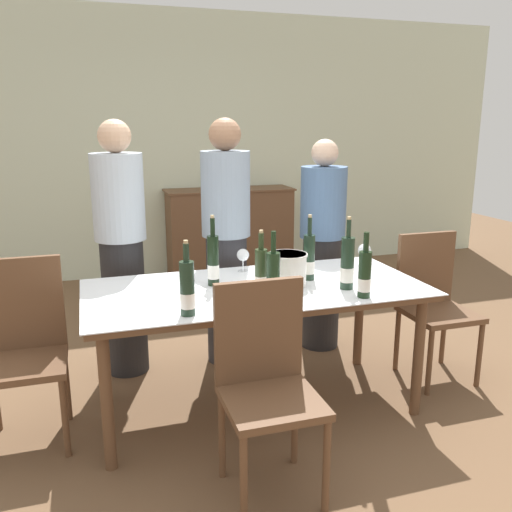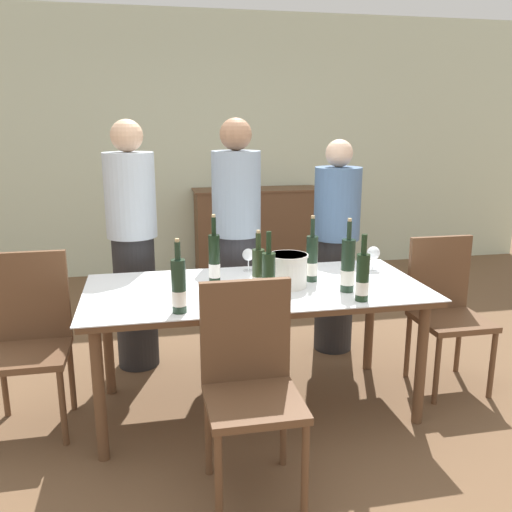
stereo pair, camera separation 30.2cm
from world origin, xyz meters
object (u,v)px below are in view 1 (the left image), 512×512
Objects in this scene: wine_bottle_0 at (187,290)px; wine_bottle_6 at (273,277)px; ice_bucket at (287,269)px; dining_table at (256,298)px; wine_bottle_1 at (347,265)px; wine_bottle_2 at (309,258)px; person_guest_right at (322,247)px; chair_right_end at (433,296)px; wine_glass_1 at (243,256)px; person_host at (121,250)px; wine_glass_2 at (234,291)px; wine_bottle_3 at (365,275)px; wine_bottle_4 at (213,261)px; wine_glass_0 at (364,251)px; person_guest_left at (226,244)px; sideboard_cabinet at (230,232)px; chair_near_front at (266,374)px; wine_bottle_5 at (261,273)px; chair_left_end at (24,340)px.

wine_bottle_0 reaches higher than wine_bottle_6.
dining_table is at bearing 171.50° from ice_bucket.
wine_bottle_1 is 0.27m from wine_bottle_2.
chair_right_end is at bearing -51.92° from person_guest_right.
person_host is at bearing 150.09° from wine_glass_1.
ice_bucket is 0.52m from wine_glass_2.
dining_table is 5.40× the size of wine_bottle_3.
wine_bottle_4 reaches higher than wine_glass_0.
wine_bottle_6 is at bearing -89.53° from person_guest_left.
sideboard_cabinet is 9.33× the size of wine_glass_2.
ice_bucket is 0.45m from wine_bottle_3.
wine_bottle_0 is 0.22× the size of person_guest_left.
wine_glass_0 is at bearing 61.48° from wine_bottle_3.
wine_bottle_4 is (0.23, 0.44, 0.01)m from wine_bottle_0.
ice_bucket is at bearing -8.50° from dining_table.
chair_near_front is at bearing -103.89° from dining_table.
wine_bottle_0 is (-0.63, -0.31, 0.03)m from ice_bucket.
chair_near_front reaches higher than dining_table.
wine_bottle_1 is at bearing -60.19° from wine_bottle_2.
sideboard_cabinet is 2.54m from person_host.
wine_bottle_0 is at bearing -155.81° from wine_bottle_5.
wine_bottle_5 reaches higher than dining_table.
wine_bottle_5 is 0.37× the size of chair_near_front.
chair_left_end is (-1.73, 0.27, -0.34)m from wine_bottle_1.
person_guest_left is (-0.60, -2.19, 0.37)m from sideboard_cabinet.
wine_bottle_1 is at bearing -27.81° from ice_bucket.
chair_near_front is (-0.64, -0.49, -0.34)m from wine_bottle_1.
wine_bottle_1 reaches higher than wine_bottle_5.
chair_left_end is (-1.23, 0.24, -0.33)m from wine_bottle_5.
ice_bucket is 0.15× the size of person_guest_right.
wine_bottle_1 is (-0.13, -3.07, 0.41)m from sideboard_cabinet.
person_guest_right is (0.74, 0.74, 0.09)m from dining_table.
person_host is (-1.94, 0.65, 0.30)m from chair_right_end.
wine_bottle_0 is 0.95× the size of wine_bottle_2.
wine_bottle_4 is at bearing 174.22° from wine_bottle_2.
wine_bottle_3 is 1.16m from person_guest_left.
sideboard_cabinet is 2.97m from ice_bucket.
sideboard_cabinet reaches higher than chair_right_end.
person_host is at bearing -121.06° from sideboard_cabinet.
chair_near_front is at bearing -35.31° from chair_left_end.
wine_bottle_1 is at bearing -129.11° from wine_glass_0.
wine_bottle_2 reaches higher than sideboard_cabinet.
wine_glass_1 is (-0.59, -2.56, 0.38)m from sideboard_cabinet.
chair_near_front is at bearing -86.00° from wine_bottle_4.
chair_left_end is at bearing -161.99° from person_guest_right.
wine_glass_1 is at bearing 168.82° from chair_right_end.
person_host is at bearing 49.10° from chair_left_end.
wine_bottle_4 reaches higher than wine_bottle_2.
wine_glass_0 reaches higher than dining_table.
person_guest_right is at bearing 49.36° from wine_bottle_5.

